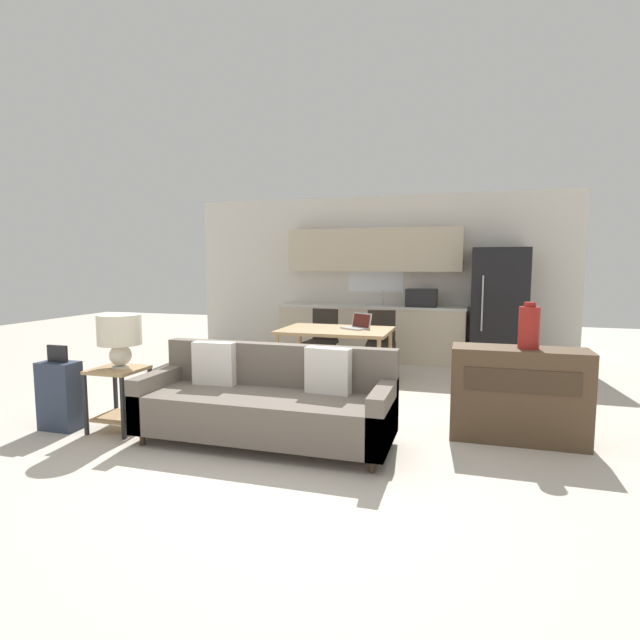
{
  "coord_description": "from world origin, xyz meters",
  "views": [
    {
      "loc": [
        1.54,
        -3.77,
        1.56
      ],
      "look_at": [
        -0.04,
        1.5,
        0.95
      ],
      "focal_mm": 28.0,
      "sensor_mm": 36.0,
      "label": 1
    }
  ],
  "objects_px": {
    "refrigerator": "(498,308)",
    "laptop": "(358,325)",
    "dining_table": "(336,334)",
    "dining_chair_far_right": "(381,340)",
    "credenza": "(518,394)",
    "vase": "(529,327)",
    "couch": "(268,404)",
    "suitcase": "(60,395)",
    "side_table": "(119,389)",
    "table_lamp": "(120,334)",
    "dining_chair_far_left": "(322,337)"
  },
  "relations": [
    {
      "from": "refrigerator",
      "to": "laptop",
      "type": "distance_m",
      "value": 2.53
    },
    {
      "from": "dining_table",
      "to": "dining_chair_far_right",
      "type": "relative_size",
      "value": 1.53
    },
    {
      "from": "credenza",
      "to": "dining_chair_far_right",
      "type": "relative_size",
      "value": 1.27
    },
    {
      "from": "vase",
      "to": "couch",
      "type": "bearing_deg",
      "value": -163.08
    },
    {
      "from": "dining_chair_far_right",
      "to": "suitcase",
      "type": "bearing_deg",
      "value": -135.56
    },
    {
      "from": "side_table",
      "to": "suitcase",
      "type": "bearing_deg",
      "value": -165.91
    },
    {
      "from": "couch",
      "to": "side_table",
      "type": "xyz_separation_m",
      "value": [
        -1.46,
        -0.13,
        0.06
      ]
    },
    {
      "from": "table_lamp",
      "to": "dining_chair_far_left",
      "type": "height_order",
      "value": "table_lamp"
    },
    {
      "from": "dining_chair_far_right",
      "to": "laptop",
      "type": "height_order",
      "value": "laptop"
    },
    {
      "from": "dining_chair_far_left",
      "to": "dining_chair_far_right",
      "type": "height_order",
      "value": "same"
    },
    {
      "from": "couch",
      "to": "dining_chair_far_right",
      "type": "distance_m",
      "value": 3.03
    },
    {
      "from": "credenza",
      "to": "suitcase",
      "type": "distance_m",
      "value": 4.24
    },
    {
      "from": "vase",
      "to": "suitcase",
      "type": "bearing_deg",
      "value": -167.41
    },
    {
      "from": "dining_chair_far_left",
      "to": "dining_chair_far_right",
      "type": "distance_m",
      "value": 0.87
    },
    {
      "from": "table_lamp",
      "to": "credenza",
      "type": "distance_m",
      "value": 3.68
    },
    {
      "from": "credenza",
      "to": "vase",
      "type": "relative_size",
      "value": 2.83
    },
    {
      "from": "credenza",
      "to": "laptop",
      "type": "xyz_separation_m",
      "value": [
        -1.8,
        1.57,
        0.38
      ]
    },
    {
      "from": "refrigerator",
      "to": "table_lamp",
      "type": "height_order",
      "value": "refrigerator"
    },
    {
      "from": "credenza",
      "to": "table_lamp",
      "type": "bearing_deg",
      "value": -167.78
    },
    {
      "from": "laptop",
      "to": "credenza",
      "type": "bearing_deg",
      "value": -8.18
    },
    {
      "from": "refrigerator",
      "to": "suitcase",
      "type": "xyz_separation_m",
      "value": [
        -4.12,
        -4.29,
        -0.58
      ]
    },
    {
      "from": "vase",
      "to": "dining_chair_far_right",
      "type": "xyz_separation_m",
      "value": [
        -1.69,
        2.32,
        -0.52
      ]
    },
    {
      "from": "dining_chair_far_right",
      "to": "laptop",
      "type": "relative_size",
      "value": 2.23
    },
    {
      "from": "couch",
      "to": "dining_chair_far_left",
      "type": "bearing_deg",
      "value": 97.23
    },
    {
      "from": "credenza",
      "to": "laptop",
      "type": "distance_m",
      "value": 2.42
    },
    {
      "from": "dining_table",
      "to": "laptop",
      "type": "bearing_deg",
      "value": 24.46
    },
    {
      "from": "dining_chair_far_left",
      "to": "suitcase",
      "type": "bearing_deg",
      "value": -110.84
    },
    {
      "from": "refrigerator",
      "to": "vase",
      "type": "relative_size",
      "value": 4.46
    },
    {
      "from": "vase",
      "to": "side_table",
      "type": "bearing_deg",
      "value": -167.63
    },
    {
      "from": "couch",
      "to": "table_lamp",
      "type": "distance_m",
      "value": 1.55
    },
    {
      "from": "suitcase",
      "to": "vase",
      "type": "bearing_deg",
      "value": 12.59
    },
    {
      "from": "refrigerator",
      "to": "dining_table",
      "type": "relative_size",
      "value": 1.31
    },
    {
      "from": "dining_chair_far_right",
      "to": "refrigerator",
      "type": "bearing_deg",
      "value": 24.47
    },
    {
      "from": "couch",
      "to": "table_lamp",
      "type": "bearing_deg",
      "value": -175.63
    },
    {
      "from": "side_table",
      "to": "dining_chair_far_right",
      "type": "bearing_deg",
      "value": 58.0
    },
    {
      "from": "couch",
      "to": "dining_chair_far_left",
      "type": "distance_m",
      "value": 3.0
    },
    {
      "from": "vase",
      "to": "dining_chair_far_left",
      "type": "distance_m",
      "value": 3.49
    },
    {
      "from": "refrigerator",
      "to": "vase",
      "type": "bearing_deg",
      "value": -88.64
    },
    {
      "from": "side_table",
      "to": "credenza",
      "type": "xyz_separation_m",
      "value": [
        3.58,
        0.8,
        0.02
      ]
    },
    {
      "from": "credenza",
      "to": "dining_chair_far_right",
      "type": "bearing_deg",
      "value": 125.03
    },
    {
      "from": "dining_chair_far_right",
      "to": "dining_table",
      "type": "bearing_deg",
      "value": -124.32
    },
    {
      "from": "dining_chair_far_right",
      "to": "vase",
      "type": "bearing_deg",
      "value": -61.95
    },
    {
      "from": "dining_table",
      "to": "dining_chair_far_left",
      "type": "xyz_separation_m",
      "value": [
        -0.44,
        0.86,
        -0.18
      ]
    },
    {
      "from": "dining_table",
      "to": "table_lamp",
      "type": "relative_size",
      "value": 2.75
    },
    {
      "from": "table_lamp",
      "to": "side_table",
      "type": "bearing_deg",
      "value": -129.57
    },
    {
      "from": "refrigerator",
      "to": "credenza",
      "type": "height_order",
      "value": "refrigerator"
    },
    {
      "from": "credenza",
      "to": "dining_chair_far_left",
      "type": "relative_size",
      "value": 1.27
    },
    {
      "from": "dining_table",
      "to": "side_table",
      "type": "bearing_deg",
      "value": -124.05
    },
    {
      "from": "couch",
      "to": "laptop",
      "type": "relative_size",
      "value": 5.46
    },
    {
      "from": "side_table",
      "to": "dining_chair_far_right",
      "type": "xyz_separation_m",
      "value": [
        1.95,
        3.12,
        0.1
      ]
    }
  ]
}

